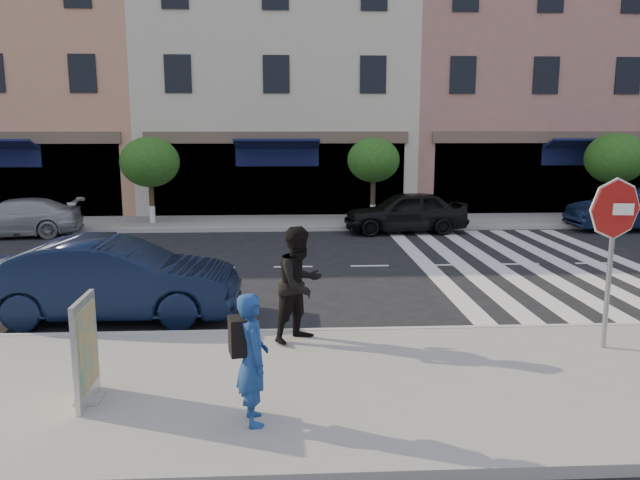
{
  "coord_description": "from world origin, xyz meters",
  "views": [
    {
      "loc": [
        -0.14,
        -11.76,
        3.62
      ],
      "look_at": [
        0.5,
        0.24,
        1.4
      ],
      "focal_mm": 35.0,
      "sensor_mm": 36.0,
      "label": 1
    }
  ],
  "objects_px": {
    "stop_sign": "(614,227)",
    "walker": "(300,284)",
    "poster_board": "(86,352)",
    "car_far_mid": "(405,212)",
    "car_far_left": "(14,218)",
    "car_far_right": "(633,210)",
    "car_near_mid": "(112,280)",
    "photographer": "(253,359)"
  },
  "relations": [
    {
      "from": "car_far_mid",
      "to": "car_far_right",
      "type": "relative_size",
      "value": 0.95
    },
    {
      "from": "walker",
      "to": "stop_sign",
      "type": "bearing_deg",
      "value": -50.43
    },
    {
      "from": "car_far_mid",
      "to": "stop_sign",
      "type": "bearing_deg",
      "value": 1.41
    },
    {
      "from": "poster_board",
      "to": "car_far_left",
      "type": "height_order",
      "value": "poster_board"
    },
    {
      "from": "stop_sign",
      "to": "walker",
      "type": "relative_size",
      "value": 1.43
    },
    {
      "from": "photographer",
      "to": "car_far_mid",
      "type": "relative_size",
      "value": 0.38
    },
    {
      "from": "photographer",
      "to": "walker",
      "type": "distance_m",
      "value": 2.91
    },
    {
      "from": "walker",
      "to": "car_far_mid",
      "type": "distance_m",
      "value": 11.75
    },
    {
      "from": "car_near_mid",
      "to": "car_far_right",
      "type": "bearing_deg",
      "value": -58.14
    },
    {
      "from": "stop_sign",
      "to": "car_far_right",
      "type": "bearing_deg",
      "value": 66.39
    },
    {
      "from": "car_near_mid",
      "to": "walker",
      "type": "bearing_deg",
      "value": -116.48
    },
    {
      "from": "stop_sign",
      "to": "car_far_mid",
      "type": "bearing_deg",
      "value": 102.04
    },
    {
      "from": "walker",
      "to": "car_far_mid",
      "type": "bearing_deg",
      "value": 27.91
    },
    {
      "from": "poster_board",
      "to": "car_far_right",
      "type": "distance_m",
      "value": 19.69
    },
    {
      "from": "stop_sign",
      "to": "car_far_left",
      "type": "relative_size",
      "value": 0.63
    },
    {
      "from": "photographer",
      "to": "walker",
      "type": "bearing_deg",
      "value": -24.9
    },
    {
      "from": "car_near_mid",
      "to": "car_far_left",
      "type": "xyz_separation_m",
      "value": [
        -5.69,
        9.21,
        -0.15
      ]
    },
    {
      "from": "car_near_mid",
      "to": "car_far_mid",
      "type": "height_order",
      "value": "car_near_mid"
    },
    {
      "from": "car_near_mid",
      "to": "car_far_right",
      "type": "height_order",
      "value": "car_near_mid"
    },
    {
      "from": "car_near_mid",
      "to": "car_far_mid",
      "type": "relative_size",
      "value": 1.13
    },
    {
      "from": "stop_sign",
      "to": "poster_board",
      "type": "xyz_separation_m",
      "value": [
        -7.54,
        -1.55,
        -1.28
      ]
    },
    {
      "from": "photographer",
      "to": "poster_board",
      "type": "bearing_deg",
      "value": 59.79
    },
    {
      "from": "car_far_left",
      "to": "car_far_right",
      "type": "bearing_deg",
      "value": 83.39
    },
    {
      "from": "car_near_mid",
      "to": "car_far_left",
      "type": "bearing_deg",
      "value": 32.15
    },
    {
      "from": "car_far_left",
      "to": "poster_board",
      "type": "bearing_deg",
      "value": 19.11
    },
    {
      "from": "car_far_left",
      "to": "car_far_right",
      "type": "xyz_separation_m",
      "value": [
        20.98,
        0.12,
        0.1
      ]
    },
    {
      "from": "photographer",
      "to": "walker",
      "type": "height_order",
      "value": "walker"
    },
    {
      "from": "stop_sign",
      "to": "car_near_mid",
      "type": "height_order",
      "value": "stop_sign"
    },
    {
      "from": "car_far_mid",
      "to": "poster_board",
      "type": "bearing_deg",
      "value": -29.66
    },
    {
      "from": "photographer",
      "to": "car_near_mid",
      "type": "height_order",
      "value": "photographer"
    },
    {
      "from": "car_near_mid",
      "to": "car_far_left",
      "type": "relative_size",
      "value": 1.1
    },
    {
      "from": "car_near_mid",
      "to": "car_far_right",
      "type": "distance_m",
      "value": 17.91
    },
    {
      "from": "walker",
      "to": "poster_board",
      "type": "relative_size",
      "value": 1.39
    },
    {
      "from": "photographer",
      "to": "car_far_mid",
      "type": "xyz_separation_m",
      "value": [
        4.43,
        13.94,
        -0.23
      ]
    },
    {
      "from": "walker",
      "to": "car_far_right",
      "type": "xyz_separation_m",
      "value": [
        11.81,
        11.1,
        -0.38
      ]
    },
    {
      "from": "car_far_left",
      "to": "car_far_mid",
      "type": "relative_size",
      "value": 1.03
    },
    {
      "from": "poster_board",
      "to": "car_far_mid",
      "type": "relative_size",
      "value": 0.33
    },
    {
      "from": "photographer",
      "to": "car_far_mid",
      "type": "height_order",
      "value": "photographer"
    },
    {
      "from": "walker",
      "to": "car_near_mid",
      "type": "height_order",
      "value": "walker"
    },
    {
      "from": "stop_sign",
      "to": "walker",
      "type": "xyz_separation_m",
      "value": [
        -4.79,
        0.62,
        -1.0
      ]
    },
    {
      "from": "poster_board",
      "to": "car_far_mid",
      "type": "bearing_deg",
      "value": 62.33
    },
    {
      "from": "stop_sign",
      "to": "car_far_right",
      "type": "xyz_separation_m",
      "value": [
        7.01,
        11.72,
        -1.38
      ]
    }
  ]
}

